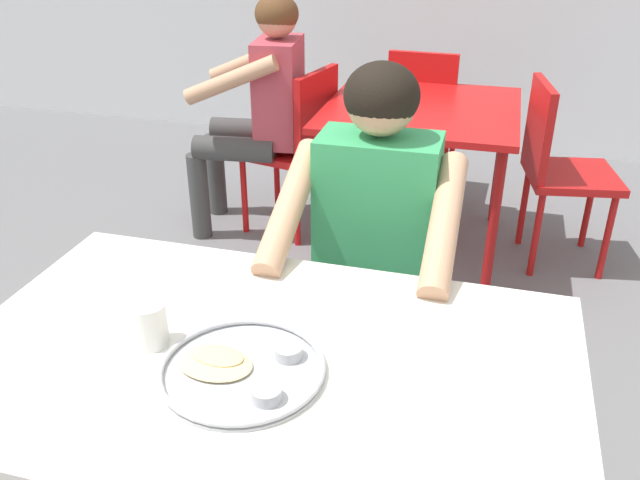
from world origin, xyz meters
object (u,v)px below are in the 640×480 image
chair_red_left (298,140)px  chair_red_right (557,162)px  chair_foreground (381,272)px  table_background_red (421,123)px  thali_tray (242,368)px  chair_red_far (423,117)px  table_foreground (263,383)px  drinking_cup (150,323)px  patron_background (261,96)px  diner_foreground (370,243)px

chair_red_left → chair_red_right: size_ratio=0.98×
chair_foreground → table_background_red: bearing=91.9°
thali_tray → chair_foreground: size_ratio=0.38×
chair_foreground → chair_red_right: 1.33m
thali_tray → table_background_red: thali_tray is taller
chair_red_far → thali_tray: bearing=-90.6°
chair_red_far → chair_red_left: bearing=-134.7°
table_foreground → drinking_cup: bearing=-174.8°
chair_red_far → patron_background: (-0.73, -0.58, 0.22)m
chair_red_left → drinking_cup: bearing=-81.4°
table_foreground → drinking_cup: size_ratio=13.22×
drinking_cup → chair_red_right: size_ratio=0.11×
drinking_cup → diner_foreground: bearing=61.1°
chair_red_far → table_foreground: bearing=-90.2°
drinking_cup → chair_foreground: 0.96m
chair_red_right → chair_red_far: chair_red_far is taller
patron_background → table_foreground: bearing=-69.9°
drinking_cup → patron_background: size_ratio=0.08×
diner_foreground → patron_background: bearing=120.8°
table_foreground → chair_foreground: (0.10, 0.82, -0.17)m
table_foreground → table_background_red: 2.00m
thali_tray → chair_red_right: size_ratio=0.38×
table_background_red → chair_red_left: 0.63m
diner_foreground → table_background_red: size_ratio=1.31×
chair_foreground → patron_background: size_ratio=0.72×
chair_red_right → patron_background: bearing=-179.0°
thali_tray → chair_foreground: (0.12, 0.88, -0.26)m
table_foreground → chair_red_far: bearing=89.8°
patron_background → chair_foreground: bearing=-54.6°
chair_red_left → chair_red_right: chair_red_right is taller
thali_tray → patron_background: (-0.71, 2.05, -0.05)m
thali_tray → chair_red_right: chair_red_right is taller
drinking_cup → chair_red_right: chair_red_right is taller
diner_foreground → table_background_red: 1.41m
chair_foreground → chair_red_right: chair_red_right is taller
thali_tray → chair_foreground: chair_foreground is taller
diner_foreground → chair_red_left: (-0.65, 1.42, -0.23)m
diner_foreground → chair_red_far: (-0.10, 1.98, -0.23)m
diner_foreground → chair_red_left: diner_foreground is taller
thali_tray → table_foreground: bearing=73.8°
chair_red_left → diner_foreground: bearing=-65.4°
drinking_cup → chair_red_left: bearing=98.6°
chair_foreground → chair_red_far: (-0.10, 1.75, -0.01)m
table_foreground → chair_red_right: chair_red_right is taller
chair_red_left → chair_red_right: 1.24m
diner_foreground → table_foreground: bearing=-99.9°
diner_foreground → chair_red_far: 1.99m
drinking_cup → chair_red_far: chair_red_far is taller
chair_red_left → patron_background: bearing=-172.1°
chair_foreground → chair_red_far: 1.76m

